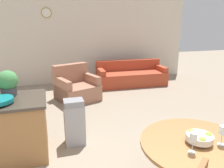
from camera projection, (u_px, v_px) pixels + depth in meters
wall_back at (71, 41)px, 7.00m from camera, size 8.00×0.09×2.70m
dining_table at (197, 157)px, 2.26m from camera, size 1.18×1.18×0.74m
fruit_bowl at (200, 138)px, 2.20m from camera, size 0.27×0.27×0.12m
wine_glass_left at (193, 138)px, 2.02m from camera, size 0.07×0.07×0.20m
wine_glass_right at (223, 131)px, 2.14m from camera, size 0.07×0.07×0.20m
kitchen_island at (1, 130)px, 3.12m from camera, size 1.29×0.83×0.88m
potted_plant at (8, 82)px, 3.19m from camera, size 0.29×0.29×0.37m
trash_bin at (74, 122)px, 3.52m from camera, size 0.32×0.26×0.76m
couch at (131, 76)px, 6.97m from camera, size 2.18×0.95×0.75m
armchair at (76, 88)px, 5.62m from camera, size 1.19×1.18×0.88m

